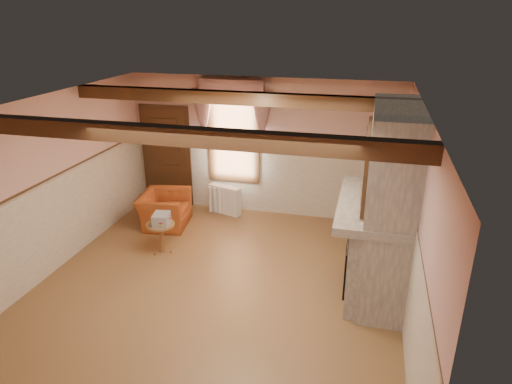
% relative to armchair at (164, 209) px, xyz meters
% --- Properties ---
extents(floor, '(5.50, 6.00, 0.01)m').
position_rel_armchair_xyz_m(floor, '(1.72, -1.87, -0.33)').
color(floor, brown).
rests_on(floor, ground).
extents(ceiling, '(5.50, 6.00, 0.01)m').
position_rel_armchair_xyz_m(ceiling, '(1.72, -1.87, 2.47)').
color(ceiling, silver).
rests_on(ceiling, wall_back).
extents(wall_back, '(5.50, 0.02, 2.80)m').
position_rel_armchair_xyz_m(wall_back, '(1.72, 1.13, 1.07)').
color(wall_back, '#CD988E').
rests_on(wall_back, floor).
extents(wall_front, '(5.50, 0.02, 2.80)m').
position_rel_armchair_xyz_m(wall_front, '(1.72, -4.87, 1.07)').
color(wall_front, '#CD988E').
rests_on(wall_front, floor).
extents(wall_left, '(0.02, 6.00, 2.80)m').
position_rel_armchair_xyz_m(wall_left, '(-1.03, -1.87, 1.07)').
color(wall_left, '#CD988E').
rests_on(wall_left, floor).
extents(wall_right, '(0.02, 6.00, 2.80)m').
position_rel_armchair_xyz_m(wall_right, '(4.47, -1.87, 1.07)').
color(wall_right, '#CD988E').
rests_on(wall_right, floor).
extents(wainscot, '(5.50, 6.00, 1.50)m').
position_rel_armchair_xyz_m(wainscot, '(1.72, -1.87, 0.42)').
color(wainscot, beige).
rests_on(wainscot, floor).
extents(chair_rail, '(5.50, 6.00, 0.08)m').
position_rel_armchair_xyz_m(chair_rail, '(1.72, -1.87, 1.17)').
color(chair_rail, black).
rests_on(chair_rail, wainscot).
extents(firebox, '(0.20, 0.95, 0.90)m').
position_rel_armchair_xyz_m(firebox, '(3.72, -1.27, 0.12)').
color(firebox, black).
rests_on(firebox, floor).
extents(armchair, '(1.01, 1.11, 0.65)m').
position_rel_armchair_xyz_m(armchair, '(0.00, 0.00, 0.00)').
color(armchair, '#994219').
rests_on(armchair, floor).
extents(side_table, '(0.66, 0.66, 0.55)m').
position_rel_armchair_xyz_m(side_table, '(0.43, -1.06, -0.05)').
color(side_table, brown).
rests_on(side_table, floor).
extents(book_stack, '(0.31, 0.36, 0.20)m').
position_rel_armchair_xyz_m(book_stack, '(0.46, -1.07, 0.32)').
color(book_stack, '#B7AD8C').
rests_on(book_stack, side_table).
extents(radiator, '(0.72, 0.37, 0.60)m').
position_rel_armchair_xyz_m(radiator, '(0.98, 0.83, -0.03)').
color(radiator, silver).
rests_on(radiator, floor).
extents(bowl, '(0.32, 0.32, 0.08)m').
position_rel_armchair_xyz_m(bowl, '(3.96, -1.52, 1.13)').
color(bowl, brown).
rests_on(bowl, mantel).
extents(mantel_clock, '(0.14, 0.24, 0.20)m').
position_rel_armchair_xyz_m(mantel_clock, '(3.96, -0.55, 1.19)').
color(mantel_clock, black).
rests_on(mantel_clock, mantel).
extents(oil_lamp, '(0.11, 0.11, 0.28)m').
position_rel_armchair_xyz_m(oil_lamp, '(3.96, -0.88, 1.23)').
color(oil_lamp, gold).
rests_on(oil_lamp, mantel).
extents(candle_red, '(0.06, 0.06, 0.16)m').
position_rel_armchair_xyz_m(candle_red, '(3.96, -1.71, 1.17)').
color(candle_red, '#AA1F14').
rests_on(candle_red, mantel).
extents(jar_yellow, '(0.06, 0.06, 0.12)m').
position_rel_armchair_xyz_m(jar_yellow, '(3.96, -1.48, 1.15)').
color(jar_yellow, gold).
rests_on(jar_yellow, mantel).
extents(fireplace, '(0.85, 2.00, 2.80)m').
position_rel_armchair_xyz_m(fireplace, '(4.14, -1.27, 1.07)').
color(fireplace, gray).
rests_on(fireplace, floor).
extents(mantel, '(1.05, 2.05, 0.12)m').
position_rel_armchair_xyz_m(mantel, '(3.96, -1.27, 1.03)').
color(mantel, gray).
rests_on(mantel, fireplace).
extents(overmantel_mirror, '(0.06, 1.44, 1.04)m').
position_rel_armchair_xyz_m(overmantel_mirror, '(3.78, -1.27, 1.64)').
color(overmantel_mirror, silver).
rests_on(overmantel_mirror, fireplace).
extents(door, '(1.10, 0.10, 2.10)m').
position_rel_armchair_xyz_m(door, '(-0.38, 1.07, 0.72)').
color(door, black).
rests_on(door, floor).
extents(window, '(1.06, 0.08, 2.02)m').
position_rel_armchair_xyz_m(window, '(1.12, 1.10, 1.32)').
color(window, white).
rests_on(window, wall_back).
extents(window_drapes, '(1.30, 0.14, 1.40)m').
position_rel_armchair_xyz_m(window_drapes, '(1.12, 1.01, 1.92)').
color(window_drapes, gray).
rests_on(window_drapes, wall_back).
extents(ceiling_beam_front, '(5.50, 0.18, 0.20)m').
position_rel_armchair_xyz_m(ceiling_beam_front, '(1.72, -3.07, 2.37)').
color(ceiling_beam_front, black).
rests_on(ceiling_beam_front, ceiling).
extents(ceiling_beam_back, '(5.50, 0.18, 0.20)m').
position_rel_armchair_xyz_m(ceiling_beam_back, '(1.72, -0.67, 2.37)').
color(ceiling_beam_back, black).
rests_on(ceiling_beam_back, ceiling).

